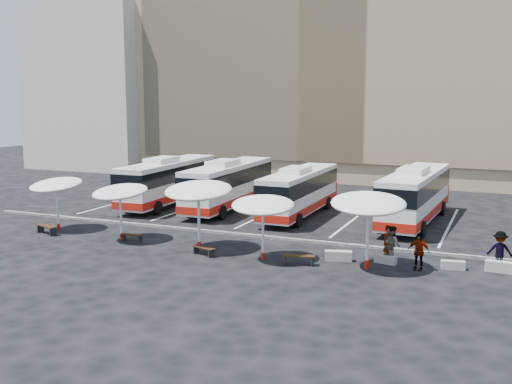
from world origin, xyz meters
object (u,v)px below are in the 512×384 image
at_px(passenger_3, 500,251).
at_px(sunshade_0, 56,185).
at_px(sunshade_4, 368,204).
at_px(wood_bench_3, 298,258).
at_px(conc_bench_1, 385,260).
at_px(conc_bench_3, 501,267).
at_px(bus_2, 300,190).
at_px(passenger_1, 393,244).
at_px(sunshade_1, 120,192).
at_px(passenger_0, 389,244).
at_px(conc_bench_2, 453,265).
at_px(conc_bench_0, 338,256).
at_px(bus_3, 415,194).
at_px(wood_bench_0, 47,227).
at_px(bus_0, 169,180).
at_px(passenger_2, 418,251).
at_px(wood_bench_1, 132,236).
at_px(sunshade_3, 263,205).
at_px(bus_1, 229,183).
at_px(wood_bench_2, 204,249).
at_px(sunshade_2, 198,191).

bearing_deg(passenger_3, sunshade_0, -0.31).
distance_m(sunshade_4, wood_bench_3, 4.20).
relative_size(conc_bench_1, conc_bench_3, 0.79).
relative_size(wood_bench_3, passenger_3, 0.89).
xyz_separation_m(bus_2, passenger_1, (7.94, -9.24, -0.84)).
relative_size(sunshade_1, passenger_0, 1.93).
bearing_deg(conc_bench_1, passenger_0, 74.80).
height_order(conc_bench_2, passenger_3, passenger_3).
height_order(conc_bench_0, passenger_0, passenger_0).
distance_m(bus_3, passenger_0, 10.02).
relative_size(bus_2, conc_bench_1, 10.15).
xyz_separation_m(sunshade_4, wood_bench_0, (-18.90, -0.26, -2.70)).
xyz_separation_m(conc_bench_0, passenger_1, (2.50, 0.77, 0.65)).
distance_m(bus_0, bus_3, 17.95).
bearing_deg(conc_bench_3, sunshade_0, -177.93).
bearing_deg(passenger_2, wood_bench_1, -170.05).
relative_size(sunshade_3, passenger_1, 2.13).
height_order(sunshade_3, passenger_0, sunshade_3).
height_order(passenger_1, passenger_2, passenger_1).
height_order(sunshade_1, wood_bench_0, sunshade_1).
distance_m(bus_1, conc_bench_1, 16.68).
height_order(wood_bench_1, conc_bench_1, wood_bench_1).
bearing_deg(wood_bench_2, bus_0, 127.82).
bearing_deg(sunshade_2, conc_bench_1, 6.40).
distance_m(wood_bench_0, conc_bench_2, 22.72).
xyz_separation_m(conc_bench_2, passenger_3, (1.97, 0.72, 0.72)).
xyz_separation_m(bus_2, conc_bench_2, (10.77, -9.34, -1.54)).
relative_size(bus_1, passenger_2, 6.43).
bearing_deg(conc_bench_0, passenger_1, 17.17).
xyz_separation_m(wood_bench_2, conc_bench_3, (13.97, 2.71, -0.08)).
bearing_deg(sunshade_3, bus_1, 122.53).
bearing_deg(sunshade_2, conc_bench_3, 6.61).
height_order(wood_bench_0, conc_bench_3, wood_bench_0).
relative_size(sunshade_0, sunshade_4, 0.80).
xyz_separation_m(bus_1, wood_bench_3, (9.42, -11.96, -1.47)).
relative_size(passenger_2, passenger_3, 0.97).
bearing_deg(sunshade_1, conc_bench_2, 3.94).
bearing_deg(conc_bench_3, passenger_2, -162.14).
height_order(sunshade_1, wood_bench_1, sunshade_1).
height_order(bus_3, conc_bench_2, bus_3).
bearing_deg(wood_bench_1, sunshade_0, 172.63).
relative_size(bus_3, sunshade_4, 2.75).
xyz_separation_m(conc_bench_0, conc_bench_2, (5.33, 0.67, -0.05)).
height_order(bus_2, wood_bench_2, bus_2).
bearing_deg(passenger_1, wood_bench_2, 68.05).
bearing_deg(sunshade_1, sunshade_3, -4.46).
bearing_deg(sunshade_2, bus_3, 50.14).
distance_m(sunshade_2, passenger_3, 14.98).
xyz_separation_m(bus_2, passenger_0, (7.75, -9.31, -0.82)).
bearing_deg(conc_bench_1, sunshade_3, -163.87).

